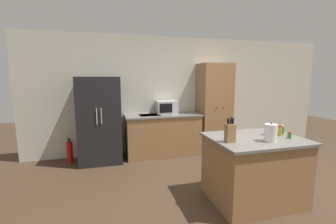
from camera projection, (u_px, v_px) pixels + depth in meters
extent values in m
plane|color=#423021|center=(240.00, 195.00, 3.29)|extent=(14.00, 14.00, 0.00)
cube|color=beige|center=(187.00, 95.00, 5.31)|extent=(7.20, 0.06, 2.60)
cube|color=black|center=(100.00, 120.00, 4.50)|extent=(0.82, 0.69, 1.71)
cylinder|color=silver|center=(97.00, 116.00, 4.12)|extent=(0.02, 0.02, 0.30)
cylinder|color=silver|center=(101.00, 116.00, 4.14)|extent=(0.02, 0.02, 0.30)
cube|color=olive|center=(163.00, 135.00, 4.95)|extent=(1.60, 0.61, 0.87)
cube|color=slate|center=(163.00, 115.00, 4.88)|extent=(1.64, 0.65, 0.03)
cube|color=#9EA0A3|center=(150.00, 115.00, 4.80)|extent=(0.44, 0.34, 0.01)
cube|color=olive|center=(214.00, 108.00, 5.19)|extent=(0.70, 0.58, 2.02)
sphere|color=black|center=(217.00, 108.00, 4.88)|extent=(0.02, 0.02, 0.02)
sphere|color=black|center=(224.00, 108.00, 4.92)|extent=(0.02, 0.02, 0.02)
cube|color=olive|center=(253.00, 170.00, 3.10)|extent=(1.16, 0.89, 0.86)
cube|color=slate|center=(255.00, 139.00, 3.03)|extent=(1.22, 0.95, 0.03)
cube|color=#B2B5B7|center=(167.00, 107.00, 5.00)|extent=(0.46, 0.33, 0.28)
cube|color=black|center=(166.00, 108.00, 4.82)|extent=(0.28, 0.01, 0.20)
cube|color=olive|center=(230.00, 133.00, 2.79)|extent=(0.12, 0.08, 0.23)
cylinder|color=black|center=(228.00, 121.00, 2.76)|extent=(0.02, 0.02, 0.08)
cylinder|color=black|center=(229.00, 121.00, 2.77)|extent=(0.02, 0.02, 0.07)
cylinder|color=black|center=(230.00, 122.00, 2.76)|extent=(0.02, 0.02, 0.06)
cylinder|color=black|center=(231.00, 121.00, 2.77)|extent=(0.02, 0.02, 0.09)
cylinder|color=black|center=(232.00, 121.00, 2.77)|extent=(0.02, 0.02, 0.07)
cylinder|color=black|center=(233.00, 121.00, 2.78)|extent=(0.02, 0.02, 0.07)
cylinder|color=beige|center=(274.00, 132.00, 3.10)|extent=(0.06, 0.06, 0.11)
cylinder|color=silver|center=(274.00, 127.00, 3.09)|extent=(0.04, 0.04, 0.02)
cylinder|color=gold|center=(280.00, 132.00, 3.11)|extent=(0.05, 0.05, 0.12)
cylinder|color=red|center=(280.00, 127.00, 3.10)|extent=(0.04, 0.04, 0.03)
cylinder|color=#337033|center=(282.00, 130.00, 3.19)|extent=(0.05, 0.05, 0.11)
cylinder|color=#E5DB4C|center=(282.00, 126.00, 3.18)|extent=(0.04, 0.04, 0.02)
cylinder|color=#B2281E|center=(266.00, 132.00, 3.16)|extent=(0.06, 0.06, 0.09)
cylinder|color=#286628|center=(267.00, 128.00, 3.15)|extent=(0.05, 0.05, 0.02)
cylinder|color=#337033|center=(289.00, 136.00, 2.99)|extent=(0.05, 0.05, 0.07)
cylinder|color=red|center=(290.00, 133.00, 2.98)|extent=(0.04, 0.04, 0.02)
cylinder|color=#337033|center=(269.00, 134.00, 3.07)|extent=(0.06, 0.06, 0.07)
cylinder|color=#E5DB4C|center=(269.00, 131.00, 3.06)|extent=(0.04, 0.04, 0.02)
cylinder|color=white|center=(271.00, 133.00, 2.82)|extent=(0.15, 0.15, 0.22)
sphere|color=#262628|center=(271.00, 123.00, 2.80)|extent=(0.02, 0.02, 0.02)
cylinder|color=red|center=(70.00, 152.00, 4.52)|extent=(0.12, 0.12, 0.42)
cylinder|color=black|center=(69.00, 140.00, 4.48)|extent=(0.05, 0.05, 0.07)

